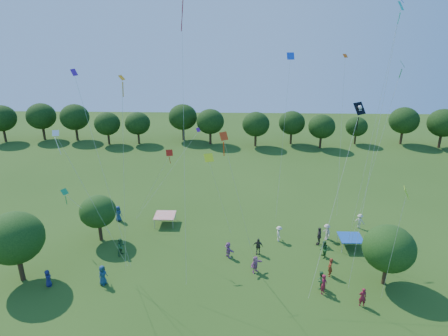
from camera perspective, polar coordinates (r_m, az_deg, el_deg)
near_tree_west at (r=37.84m, az=-27.75°, el=-8.84°), size 4.81×4.81×6.29m
near_tree_north at (r=41.70m, az=-17.58°, el=-5.93°), size 3.59×3.59×4.86m
near_tree_east at (r=36.13m, az=22.50°, el=-10.58°), size 4.29×4.29×5.39m
treeline at (r=70.71m, az=-0.34°, el=6.71°), size 88.01×8.77×6.77m
tent_red_stripe at (r=44.26m, az=-8.44°, el=-6.70°), size 2.20×2.20×1.10m
tent_blue at (r=41.56m, az=17.64°, el=-9.47°), size 2.20×2.20×1.10m
crowd_person_0 at (r=36.33m, az=-16.94°, el=-14.42°), size 0.79×1.00×1.79m
crowd_person_1 at (r=34.84m, az=14.08°, el=-15.79°), size 0.71×0.79×1.78m
crowd_person_2 at (r=39.31m, az=14.05°, el=-11.22°), size 0.52×0.89×1.74m
crowd_person_3 at (r=42.31m, az=14.44°, el=-8.83°), size 0.81×1.22×1.71m
crowd_person_4 at (r=38.86m, az=4.88°, el=-11.08°), size 1.04×0.62×1.66m
crowd_person_5 at (r=38.30m, az=0.63°, el=-11.60°), size 1.23×1.51×1.56m
crowd_person_6 at (r=46.00m, az=-14.86°, el=-6.30°), size 0.99×0.74×1.78m
crowd_person_7 at (r=34.47m, az=19.19°, el=-17.01°), size 0.62×0.40×1.64m
crowd_person_8 at (r=39.77m, az=-14.50°, el=-10.84°), size 0.80×0.99×1.77m
crowd_person_9 at (r=45.48m, az=18.80°, el=-7.19°), size 1.16×0.98×1.63m
crowd_person_10 at (r=41.21m, az=13.44°, el=-9.44°), size 0.90×1.22×1.90m
crowd_person_11 at (r=36.40m, az=4.50°, el=-13.55°), size 1.41×1.46×1.60m
crowd_person_12 at (r=37.74m, az=-23.84°, el=-14.20°), size 0.58×0.83×1.52m
crowd_person_13 at (r=36.98m, az=14.91°, el=-13.54°), size 0.45×0.67×1.75m
crowd_person_14 at (r=35.38m, az=13.61°, el=-15.29°), size 0.82×0.89×1.60m
crowd_person_15 at (r=41.14m, az=7.86°, el=-9.28°), size 0.55×1.10×1.64m
pirate_kite at (r=34.03m, az=18.62°, el=7.33°), size 4.89×7.60×13.55m
red_high_kite at (r=31.89m, az=-5.96°, el=16.95°), size 0.63×6.70×22.63m
small_kite_0 at (r=26.72m, az=1.11°, el=-0.40°), size 2.77×6.13×13.34m
small_kite_1 at (r=29.82m, az=-14.22°, el=4.39°), size 1.62×1.22×16.30m
small_kite_2 at (r=27.30m, az=24.11°, el=-5.57°), size 1.18×3.41×10.42m
small_kite_3 at (r=34.03m, az=22.61°, el=7.95°), size 1.54×2.78×17.01m
small_kite_4 at (r=29.69m, az=21.37°, el=6.60°), size 1.66×1.69×21.10m
small_kite_5 at (r=31.50m, az=-18.54°, el=5.35°), size 2.88×0.56×16.55m
small_kite_6 at (r=29.63m, az=-20.28°, el=-0.81°), size 2.72×4.35×13.15m
small_kite_7 at (r=33.10m, az=22.36°, el=13.38°), size 0.94×3.33×21.02m
small_kite_8 at (r=37.36m, az=-8.59°, el=0.47°), size 4.84×3.60×8.78m
small_kite_9 at (r=43.17m, az=16.60°, el=8.90°), size 0.56×3.47×16.51m
small_kite_10 at (r=33.50m, az=-1.76°, el=-0.00°), size 2.25×4.16×9.47m
small_kite_11 at (r=40.73m, az=-21.27°, el=-3.85°), size 4.15×0.73×4.77m
small_kite_12 at (r=40.11m, az=9.10°, el=11.40°), size 1.27×2.53×16.81m
small_kite_13 at (r=42.66m, az=-5.73°, el=2.50°), size 6.69×3.92×8.95m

